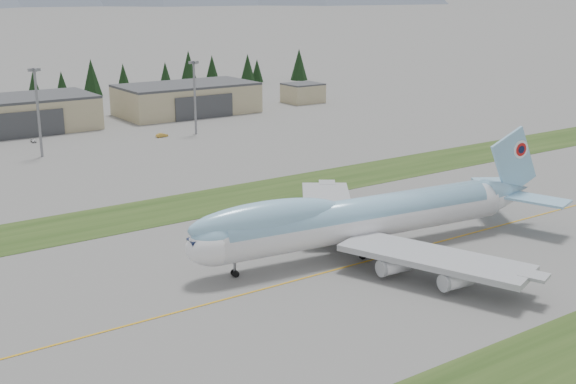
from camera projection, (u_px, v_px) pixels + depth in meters
ground at (358, 264)px, 117.22m from camera, size 7000.00×7000.00×0.00m
grass_strip_near at (560, 359)px, 87.05m from camera, size 400.00×14.00×0.08m
grass_strip_far at (222, 200)px, 152.94m from camera, size 400.00×18.00×0.08m
taxiway_line_main at (358, 264)px, 117.22m from camera, size 400.00×0.40×0.02m
boeing_747_freighter at (362, 217)px, 120.81m from camera, size 71.47×61.10×18.77m
hangar_center at (15, 114)px, 226.60m from camera, size 48.00×26.60×10.80m
hangar_right at (187, 99)px, 259.30m from camera, size 48.00×26.60×10.80m
control_shed at (303, 93)px, 285.48m from camera, size 14.00×12.00×7.60m
floodlight_masts at (14, 98)px, 187.37m from camera, size 94.56×8.23×24.04m
service_vehicle_a at (34, 142)px, 211.14m from camera, size 1.27×3.02×1.02m
service_vehicle_b at (162, 137)px, 218.68m from camera, size 3.81×1.55×1.23m
service_vehicle_c at (251, 112)px, 264.25m from camera, size 3.07×4.45×1.20m
conifer_belt at (21, 84)px, 285.33m from camera, size 280.47×16.01×16.85m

